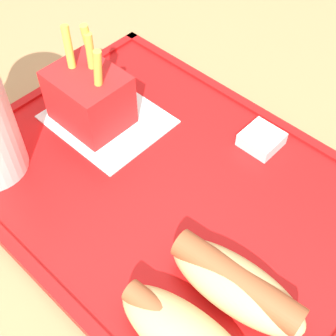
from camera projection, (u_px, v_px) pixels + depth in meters
dining_table at (184, 324)px, 0.79m from camera, size 1.31×1.12×0.73m
food_tray at (168, 188)px, 0.51m from camera, size 0.46×0.33×0.01m
paper_napkin at (107, 119)px, 0.57m from camera, size 0.14×0.12×0.00m
hot_dog_near at (236, 284)px, 0.41m from camera, size 0.14×0.06×0.04m
fries_carton at (91, 96)px, 0.54m from camera, size 0.09×0.07×0.12m
sauce_cup_mayo at (262, 139)px, 0.54m from camera, size 0.04×0.04×0.02m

